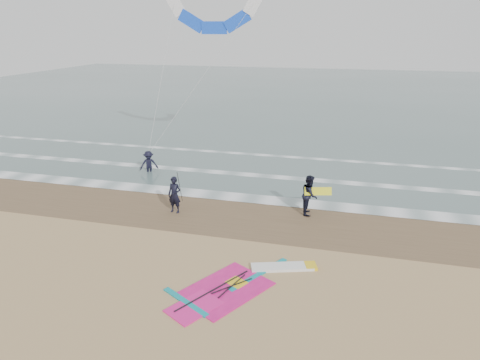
% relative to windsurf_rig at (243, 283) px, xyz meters
% --- Properties ---
extents(ground, '(120.00, 120.00, 0.00)m').
position_rel_windsurf_rig_xyz_m(ground, '(-0.44, -0.24, -0.03)').
color(ground, tan).
rests_on(ground, ground).
extents(sea_water, '(120.00, 80.00, 0.02)m').
position_rel_windsurf_rig_xyz_m(sea_water, '(-0.44, 47.76, -0.02)').
color(sea_water, '#47605E').
rests_on(sea_water, ground).
extents(wet_sand_band, '(120.00, 5.00, 0.01)m').
position_rel_windsurf_rig_xyz_m(wet_sand_band, '(-0.44, 5.76, -0.03)').
color(wet_sand_band, brown).
rests_on(wet_sand_band, ground).
extents(foam_waterline, '(120.00, 9.15, 0.02)m').
position_rel_windsurf_rig_xyz_m(foam_waterline, '(-0.44, 10.20, -0.00)').
color(foam_waterline, white).
rests_on(foam_waterline, ground).
extents(windsurf_rig, '(5.12, 4.85, 0.12)m').
position_rel_windsurf_rig_xyz_m(windsurf_rig, '(0.00, 0.00, 0.00)').
color(windsurf_rig, white).
rests_on(windsurf_rig, ground).
extents(person_standing, '(0.72, 0.52, 1.85)m').
position_rel_windsurf_rig_xyz_m(person_standing, '(-4.78, 5.32, 0.89)').
color(person_standing, black).
rests_on(person_standing, ground).
extents(person_walking, '(0.82, 1.02, 1.98)m').
position_rel_windsurf_rig_xyz_m(person_walking, '(1.66, 6.80, 0.96)').
color(person_walking, black).
rests_on(person_walking, ground).
extents(person_wading, '(1.30, 1.11, 1.74)m').
position_rel_windsurf_rig_xyz_m(person_wading, '(-8.77, 10.72, 0.84)').
color(person_wading, black).
rests_on(person_wading, ground).
extents(held_pole, '(0.17, 0.86, 1.82)m').
position_rel_windsurf_rig_xyz_m(held_pole, '(-4.48, 5.32, 1.32)').
color(held_pole, black).
rests_on(held_pole, ground).
extents(carried_kiteboard, '(1.30, 0.51, 0.39)m').
position_rel_windsurf_rig_xyz_m(carried_kiteboard, '(2.06, 6.70, 1.22)').
color(carried_kiteboard, yellow).
rests_on(carried_kiteboard, ground).
extents(surf_kite, '(6.77, 4.16, 9.93)m').
position_rel_windsurf_rig_xyz_m(surf_kite, '(-5.60, 14.77, 9.36)').
color(surf_kite, white).
rests_on(surf_kite, ground).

